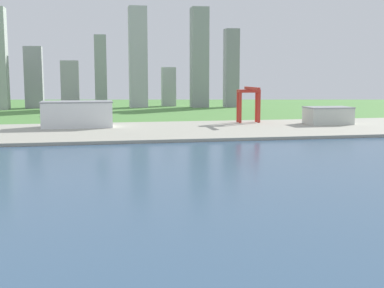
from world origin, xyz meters
TOP-DOWN VIEW (x-y plane):
  - ground_plane at (0.00, 300.00)m, footprint 2400.00×2400.00m
  - water_bay at (0.00, 240.00)m, footprint 840.00×360.00m
  - industrial_pier at (0.00, 490.00)m, footprint 840.00×140.00m
  - port_crane_red at (108.20, 532.96)m, footprint 21.10×41.27m
  - warehouse_main at (-52.57, 522.23)m, footprint 61.42×29.95m
  - warehouse_annex at (177.30, 507.09)m, footprint 41.56×26.59m
  - distant_skyline at (-5.80, 820.06)m, footprint 353.50×60.25m

SIDE VIEW (x-z plane):
  - ground_plane at x=0.00m, z-range 0.00..0.00m
  - water_bay at x=0.00m, z-range 0.00..0.15m
  - industrial_pier at x=0.00m, z-range 0.00..2.50m
  - warehouse_annex at x=177.30m, z-range 2.52..18.57m
  - warehouse_main at x=-52.57m, z-range 2.52..25.35m
  - port_crane_red at x=108.20m, z-range 9.94..44.31m
  - distant_skyline at x=-5.80m, z-range -11.56..134.71m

